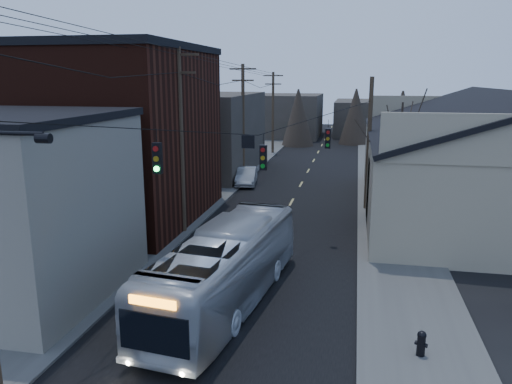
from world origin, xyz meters
TOP-DOWN VIEW (x-y plane):
  - road_surface at (0.00, 30.00)m, footprint 9.00×110.00m
  - sidewalk_left at (-6.50, 30.00)m, footprint 4.00×110.00m
  - sidewalk_right at (6.50, 30.00)m, footprint 4.00×110.00m
  - building_clapboard at (-9.00, 9.00)m, footprint 8.00×8.00m
  - building_brick at (-10.00, 20.00)m, footprint 10.00×12.00m
  - building_left_far at (-9.50, 36.00)m, footprint 9.00×14.00m
  - warehouse at (13.00, 25.00)m, footprint 16.16×20.60m
  - building_far_left at (-6.00, 65.00)m, footprint 10.00×12.00m
  - building_far_right at (7.00, 70.00)m, footprint 12.00×14.00m
  - bare_tree at (6.50, 20.00)m, footprint 0.40×0.40m
  - utility_lines at (-3.11, 24.14)m, footprint 11.24×45.28m
  - bus at (-0.40, 9.70)m, footprint 3.86×10.93m
  - parked_car at (-4.30, 31.06)m, footprint 2.02×4.42m
  - fire_hydrant at (6.42, 7.25)m, footprint 0.40×0.28m

SIDE VIEW (x-z plane):
  - road_surface at x=0.00m, z-range 0.00..0.02m
  - sidewalk_left at x=-6.50m, z-range 0.00..0.12m
  - sidewalk_right at x=6.50m, z-range 0.00..0.12m
  - fire_hydrant at x=6.42m, z-range 0.15..0.96m
  - parked_car at x=-4.30m, z-range 0.00..1.40m
  - bus at x=-0.40m, z-range 0.00..2.98m
  - building_far_right at x=7.00m, z-range 0.00..5.00m
  - warehouse at x=13.00m, z-range -1.17..6.56m
  - building_far_left at x=-6.00m, z-range 0.00..6.00m
  - building_clapboard at x=-9.00m, z-range 0.00..7.00m
  - building_left_far at x=-9.50m, z-range 0.00..7.00m
  - bare_tree at x=6.50m, z-range 0.00..7.20m
  - utility_lines at x=-3.11m, z-range -0.30..10.20m
  - building_brick at x=-10.00m, z-range 0.00..10.00m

